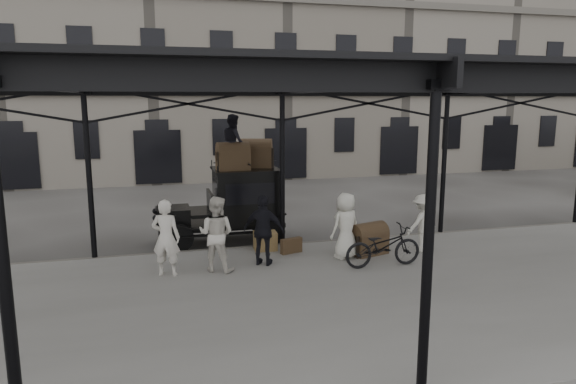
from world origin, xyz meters
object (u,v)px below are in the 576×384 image
at_px(bicycle, 383,246).
at_px(taxi, 235,202).
at_px(porter_official, 264,230).
at_px(steamer_trunk_roof_near, 233,158).
at_px(porter_left, 166,238).
at_px(steamer_trunk_platform, 368,241).

bearing_deg(bicycle, taxi, 39.28).
relative_size(porter_official, steamer_trunk_roof_near, 1.92).
xyz_separation_m(porter_official, steamer_trunk_roof_near, (-0.34, 2.54, 1.49)).
xyz_separation_m(porter_left, steamer_trunk_platform, (5.18, 0.35, -0.55)).
xyz_separation_m(taxi, steamer_trunk_roof_near, (-0.08, -0.25, 1.31)).
height_order(porter_left, steamer_trunk_roof_near, steamer_trunk_roof_near).
bearing_deg(porter_left, bicycle, -168.09).
bearing_deg(porter_official, steamer_trunk_roof_near, -54.45).
distance_m(taxi, bicycle, 4.78).
height_order(porter_official, bicycle, porter_official).
bearing_deg(taxi, porter_left, -125.02).
xyz_separation_m(porter_left, bicycle, (5.10, -0.70, -0.39)).
relative_size(steamer_trunk_roof_near, steamer_trunk_platform, 0.96).
height_order(taxi, porter_official, taxi).
relative_size(porter_left, bicycle, 0.93).
relative_size(taxi, porter_official, 2.10).
distance_m(bicycle, steamer_trunk_roof_near, 4.97).
height_order(bicycle, steamer_trunk_platform, bicycle).
relative_size(porter_official, steamer_trunk_platform, 1.83).
xyz_separation_m(bicycle, steamer_trunk_platform, (0.08, 1.05, -0.16)).
distance_m(taxi, steamer_trunk_roof_near, 1.33).
distance_m(taxi, steamer_trunk_platform, 4.11).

